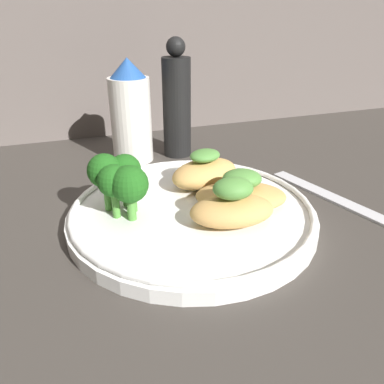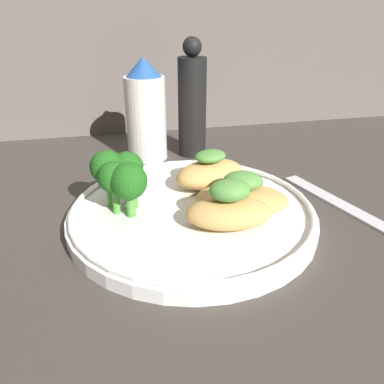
{
  "view_description": "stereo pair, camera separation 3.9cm",
  "coord_description": "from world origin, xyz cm",
  "views": [
    {
      "loc": [
        -11.36,
        -32.62,
        20.59
      ],
      "look_at": [
        0.0,
        0.0,
        3.4
      ],
      "focal_mm": 35.0,
      "sensor_mm": 36.0,
      "label": 1
    },
    {
      "loc": [
        -7.66,
        -33.68,
        20.59
      ],
      "look_at": [
        0.0,
        0.0,
        3.4
      ],
      "focal_mm": 35.0,
      "sensor_mm": 36.0,
      "label": 2
    }
  ],
  "objects": [
    {
      "name": "grilled_meat_front",
      "position": [
        2.69,
        -4.03,
        3.24
      ],
      "size": [
        8.91,
        6.01,
        4.83
      ],
      "color": "tan",
      "rests_on": "plate"
    },
    {
      "name": "grilled_meat_middle",
      "position": [
        5.16,
        -0.96,
        2.85
      ],
      "size": [
        11.04,
        8.77,
        4.1
      ],
      "color": "tan",
      "rests_on": "plate"
    },
    {
      "name": "plate",
      "position": [
        0.0,
        0.0,
        0.99
      ],
      "size": [
        25.91,
        25.91,
        2.0
      ],
      "color": "white",
      "rests_on": "ground_plane"
    },
    {
      "name": "sauce_bottle",
      "position": [
        -2.34,
        19.76,
        6.94
      ],
      "size": [
        5.78,
        5.78,
        14.51
      ],
      "color": "white",
      "rests_on": "ground_plane"
    },
    {
      "name": "broccoli_bunch",
      "position": [
        -6.99,
        1.58,
        5.34
      ],
      "size": [
        5.56,
        6.84,
        6.21
      ],
      "color": "#4C8E38",
      "rests_on": "plate"
    },
    {
      "name": "fork",
      "position": [
        17.57,
        -1.29,
        0.3
      ],
      "size": [
        6.56,
        18.36,
        0.6
      ],
      "color": "silver",
      "rests_on": "ground_plane"
    },
    {
      "name": "ground_plane",
      "position": [
        0.0,
        0.0,
        -0.5
      ],
      "size": [
        180.0,
        180.0,
        1.0
      ],
      "primitive_type": "cube",
      "color": "#3D3833"
    },
    {
      "name": "grilled_meat_back",
      "position": [
        3.28,
        4.9,
        3.2
      ],
      "size": [
        9.53,
        7.23,
        4.49
      ],
      "color": "tan",
      "rests_on": "plate"
    },
    {
      "name": "pepper_grinder",
      "position": [
        4.52,
        19.76,
        7.76
      ],
      "size": [
        4.14,
        4.14,
        16.97
      ],
      "color": "black",
      "rests_on": "ground_plane"
    }
  ]
}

